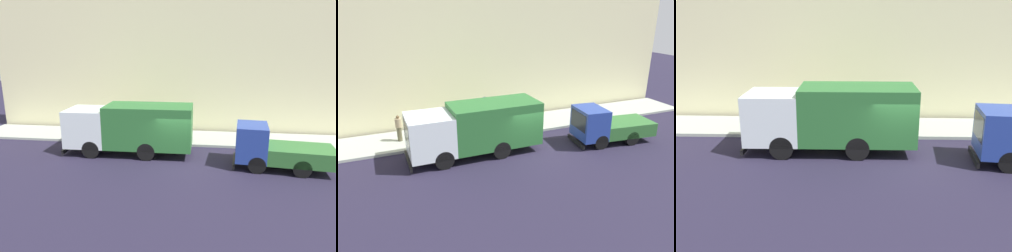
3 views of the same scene
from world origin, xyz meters
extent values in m
plane|color=#221E33|center=(0.00, 0.00, 0.00)|extent=(80.00, 80.00, 0.00)
cube|color=#A6ADA0|center=(4.73, 0.00, 0.08)|extent=(3.46, 30.00, 0.16)
cube|color=beige|center=(6.96, 0.00, 5.22)|extent=(0.50, 30.00, 10.43)
cube|color=white|center=(1.28, 5.63, 1.61)|extent=(2.54, 2.41, 2.19)
cube|color=black|center=(1.27, 6.80, 1.87)|extent=(2.11, 0.08, 1.23)
cube|color=#2A6B30|center=(1.32, 1.89, 1.75)|extent=(2.56, 5.10, 2.48)
cube|color=black|center=(1.27, 6.88, 0.28)|extent=(2.41, 0.14, 0.24)
cylinder|color=black|center=(0.18, 5.14, 0.51)|extent=(0.31, 1.03, 1.03)
cylinder|color=black|center=(2.39, 5.16, 0.51)|extent=(0.31, 1.03, 1.03)
cylinder|color=black|center=(0.21, 1.88, 0.51)|extent=(0.31, 1.03, 1.03)
cylinder|color=black|center=(2.42, 1.90, 0.51)|extent=(0.31, 1.03, 1.03)
cube|color=#263F98|center=(0.07, -3.89, 1.38)|extent=(2.30, 1.81, 1.88)
cube|color=black|center=(0.16, -3.13, 1.61)|extent=(1.79, 0.26, 1.05)
cube|color=black|center=(0.16, -3.05, 0.24)|extent=(2.06, 0.34, 0.24)
cylinder|color=black|center=(-0.88, -4.10, 0.45)|extent=(0.40, 0.92, 0.89)
cylinder|color=black|center=(0.95, -4.31, 0.45)|extent=(0.40, 0.92, 0.89)
cylinder|color=black|center=(4.25, 4.48, 0.58)|extent=(0.30, 0.30, 0.84)
cylinder|color=tan|center=(4.25, 4.48, 1.33)|extent=(0.40, 0.40, 0.67)
sphere|color=#9A7148|center=(4.25, 4.48, 1.78)|extent=(0.23, 0.23, 0.23)
cylinder|color=brown|center=(4.66, 6.97, 0.62)|extent=(0.41, 0.41, 0.91)
cylinder|color=tan|center=(4.66, 6.97, 1.35)|extent=(0.54, 0.54, 0.56)
sphere|color=brown|center=(4.66, 6.97, 1.73)|extent=(0.20, 0.20, 0.20)
cone|color=orange|center=(3.92, 6.29, 0.48)|extent=(0.44, 0.44, 0.63)
cylinder|color=#4C5156|center=(3.35, 1.75, 1.48)|extent=(0.08, 0.08, 2.65)
cube|color=blue|center=(3.35, 1.77, 2.56)|extent=(0.44, 0.03, 0.36)
camera|label=1|loc=(-15.79, -1.45, 6.21)|focal=32.33mm
camera|label=2|loc=(-15.45, 8.11, 8.21)|focal=35.13mm
camera|label=3|loc=(-14.66, 1.89, 6.06)|focal=39.65mm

